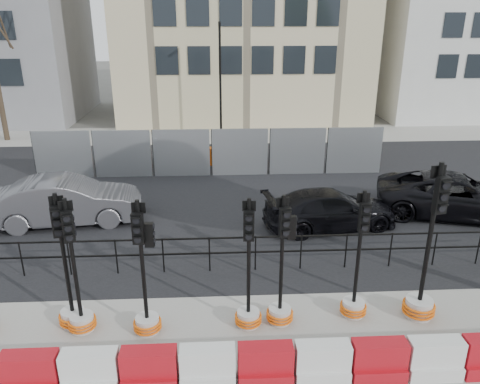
{
  "coord_description": "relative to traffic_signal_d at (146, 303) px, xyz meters",
  "views": [
    {
      "loc": [
        0.23,
        -9.6,
        6.39
      ],
      "look_at": [
        0.89,
        3.0,
        1.55
      ],
      "focal_mm": 35.0,
      "sensor_mm": 36.0,
      "label": 1
    }
  ],
  "objects": [
    {
      "name": "ground",
      "position": [
        1.3,
        1.24,
        -0.73
      ],
      "size": [
        120.0,
        120.0,
        0.0
      ],
      "primitive_type": "plane",
      "color": "#51514C",
      "rests_on": "ground"
    },
    {
      "name": "road",
      "position": [
        1.3,
        8.24,
        -0.71
      ],
      "size": [
        40.0,
        14.0,
        0.03
      ],
      "primitive_type": "cube",
      "color": "black",
      "rests_on": "ground"
    },
    {
      "name": "sidewalk_far",
      "position": [
        1.3,
        17.24,
        -0.72
      ],
      "size": [
        40.0,
        4.0,
        0.02
      ],
      "primitive_type": "cube",
      "color": "gray",
      "rests_on": "ground"
    },
    {
      "name": "kerb_railing",
      "position": [
        1.3,
        2.44,
        -0.04
      ],
      "size": [
        18.0,
        0.04,
        1.0
      ],
      "color": "black",
      "rests_on": "ground"
    },
    {
      "name": "heras_fencing",
      "position": [
        0.81,
        10.95,
        -0.01
      ],
      "size": [
        14.33,
        1.72,
        2.0
      ],
      "color": "#989CA0",
      "rests_on": "ground"
    },
    {
      "name": "lamp_post_far",
      "position": [
        1.8,
        16.22,
        2.5
      ],
      "size": [
        0.12,
        0.56,
        6.0
      ],
      "color": "black",
      "rests_on": "ground"
    },
    {
      "name": "barrier_row",
      "position": [
        1.3,
        -1.56,
        -0.36
      ],
      "size": [
        15.7,
        0.5,
        0.8
      ],
      "color": "#B30E26",
      "rests_on": "ground"
    },
    {
      "name": "traffic_signal_b",
      "position": [
        -1.64,
        0.33,
        0.01
      ],
      "size": [
        0.61,
        0.61,
        3.09
      ],
      "rotation": [
        0.0,
        0.0,
        0.18
      ],
      "color": "silver",
      "rests_on": "ground"
    },
    {
      "name": "traffic_signal_c",
      "position": [
        -1.42,
        0.14,
        -0.1
      ],
      "size": [
        0.6,
        0.6,
        3.05
      ],
      "rotation": [
        0.0,
        0.0,
        0.29
      ],
      "color": "silver",
      "rests_on": "ground"
    },
    {
      "name": "traffic_signal_d",
      "position": [
        0.0,
        0.0,
        0.0
      ],
      "size": [
        0.6,
        0.6,
        3.05
      ],
      "rotation": [
        0.0,
        0.0,
        -0.08
      ],
      "color": "silver",
      "rests_on": "ground"
    },
    {
      "name": "traffic_signal_e",
      "position": [
        2.15,
        0.11,
        -0.11
      ],
      "size": [
        0.59,
        0.59,
        2.99
      ],
      "rotation": [
        0.0,
        0.0,
        -0.09
      ],
      "color": "silver",
      "rests_on": "ground"
    },
    {
      "name": "traffic_signal_f",
      "position": [
        2.87,
        0.2,
        -0.01
      ],
      "size": [
        0.59,
        0.59,
        3.01
      ],
      "rotation": [
        0.0,
        0.0,
        0.2
      ],
      "color": "silver",
      "rests_on": "ground"
    },
    {
      "name": "traffic_signal_g",
      "position": [
        4.54,
        0.36,
        -0.1
      ],
      "size": [
        0.59,
        0.59,
        3.01
      ],
      "rotation": [
        0.0,
        0.0,
        0.04
      ],
      "color": "silver",
      "rests_on": "ground"
    },
    {
      "name": "traffic_signal_h",
      "position": [
        5.99,
        0.24,
        0.02
      ],
      "size": [
        0.72,
        0.72,
        3.63
      ],
      "rotation": [
        0.0,
        0.0,
        0.19
      ],
      "color": "silver",
      "rests_on": "ground"
    },
    {
      "name": "car_b",
      "position": [
        -3.29,
        5.77,
        0.04
      ],
      "size": [
        2.76,
        5.04,
        1.53
      ],
      "primitive_type": "imported",
      "rotation": [
        0.0,
        0.0,
        1.7
      ],
      "color": "#4B4B50",
      "rests_on": "ground"
    },
    {
      "name": "car_c",
      "position": [
        5.08,
        5.02,
        -0.11
      ],
      "size": [
        3.03,
        4.76,
        1.22
      ],
      "primitive_type": "imported",
      "rotation": [
        0.0,
        0.0,
        1.73
      ],
      "color": "black",
      "rests_on": "ground"
    },
    {
      "name": "car_d",
      "position": [
        9.48,
        5.74,
        -0.02
      ],
      "size": [
        4.94,
        6.27,
        1.41
      ],
      "primitive_type": "imported",
      "rotation": [
        0.0,
        0.0,
        1.3
      ],
      "color": "black",
      "rests_on": "ground"
    }
  ]
}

